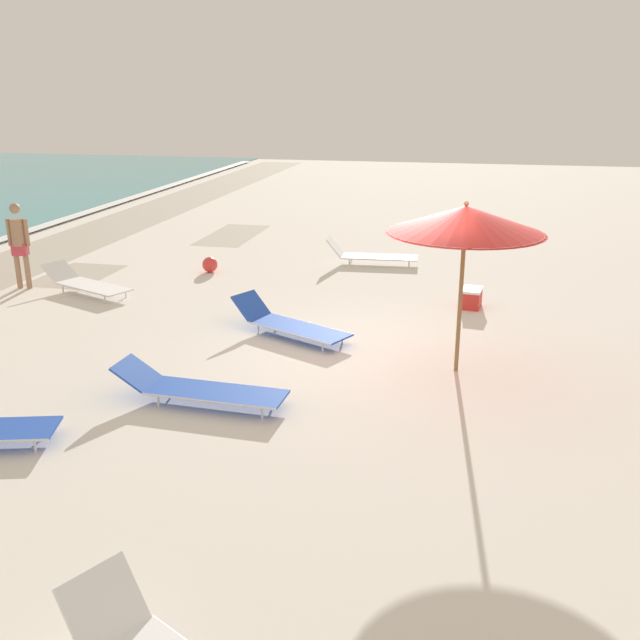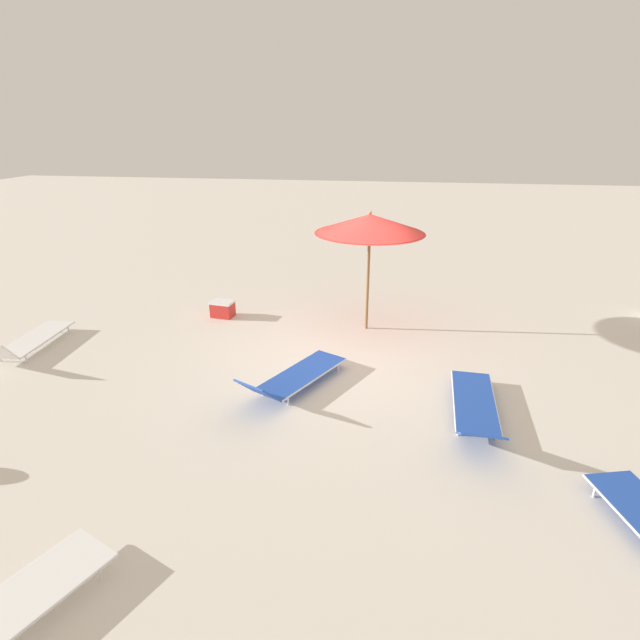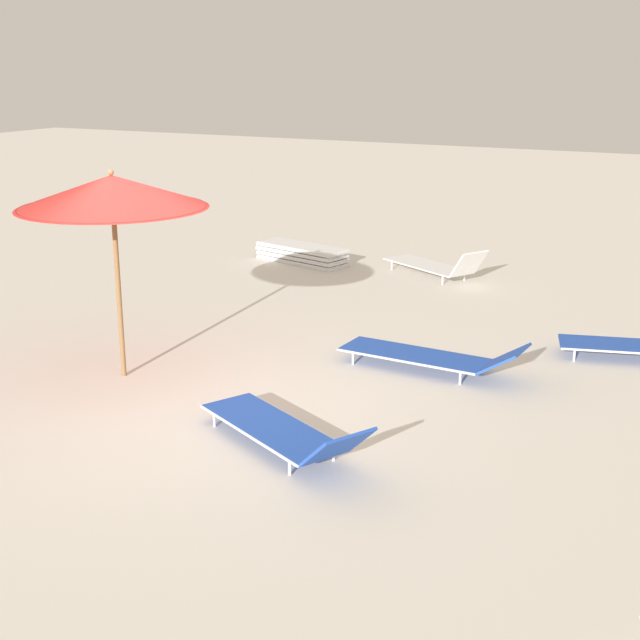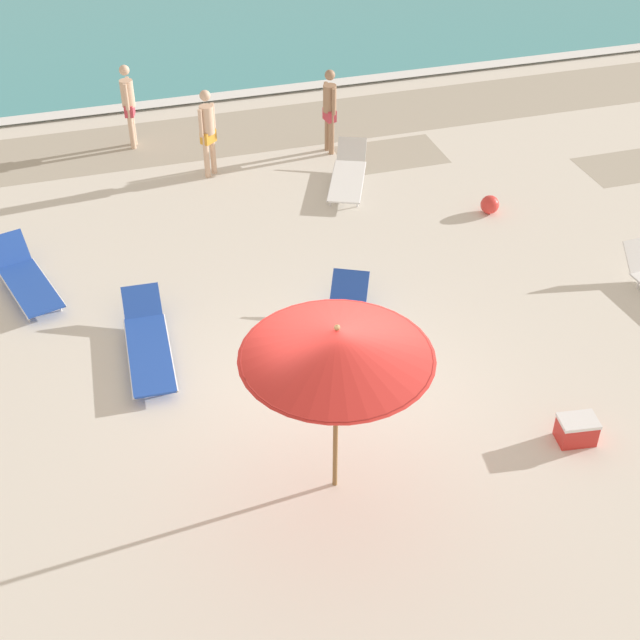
{
  "view_description": "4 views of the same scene",
  "coord_description": "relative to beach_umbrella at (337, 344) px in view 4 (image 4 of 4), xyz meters",
  "views": [
    {
      "loc": [
        -10.3,
        -1.18,
        3.99
      ],
      "look_at": [
        -0.44,
        0.94,
        0.68
      ],
      "focal_mm": 40.0,
      "sensor_mm": 36.0,
      "label": 1
    },
    {
      "loc": [
        -0.93,
        8.83,
        4.11
      ],
      "look_at": [
        0.33,
        0.97,
        0.95
      ],
      "focal_mm": 28.0,
      "sensor_mm": 36.0,
      "label": 2
    },
    {
      "loc": [
        7.65,
        5.71,
        3.73
      ],
      "look_at": [
        -0.42,
        1.56,
        1.04
      ],
      "focal_mm": 50.0,
      "sensor_mm": 36.0,
      "label": 3
    },
    {
      "loc": [
        -2.75,
        -8.4,
        8.32
      ],
      "look_at": [
        0.21,
        1.35,
        0.7
      ],
      "focal_mm": 50.0,
      "sensor_mm": 36.0,
      "label": 4
    }
  ],
  "objects": [
    {
      "name": "ground_plane",
      "position": [
        0.34,
        1.1,
        -2.32
      ],
      "size": [
        60.0,
        60.0,
        0.16
      ],
      "color": "silver"
    },
    {
      "name": "beach_umbrella",
      "position": [
        0.0,
        0.0,
        0.0
      ],
      "size": [
        2.22,
        2.22,
        2.5
      ],
      "color": "olive",
      "rests_on": "ground_plane"
    },
    {
      "name": "sun_lounger_beside_umbrella",
      "position": [
        2.64,
        7.47,
        -2.03
      ],
      "size": [
        1.41,
        2.22,
        0.5
      ],
      "rotation": [
        0.0,
        0.0,
        -0.41
      ],
      "color": "white",
      "rests_on": "ground_plane"
    },
    {
      "name": "sun_lounger_near_water_left",
      "position": [
        -3.51,
        5.52,
        -2.02
      ],
      "size": [
        1.12,
        2.06,
        0.61
      ],
      "rotation": [
        0.0,
        0.0,
        0.28
      ],
      "color": "blue",
      "rests_on": "ground_plane"
    },
    {
      "name": "sun_lounger_near_water_right",
      "position": [
        0.99,
        2.8,
        -2.02
      ],
      "size": [
        1.53,
        2.25,
        0.56
      ],
      "rotation": [
        0.0,
        0.0,
        -0.46
      ],
      "color": "blue",
      "rests_on": "ground_plane"
    },
    {
      "name": "sun_lounger_mid_beach_pair_a",
      "position": [
        -1.85,
        3.28,
        -2.03
      ],
      "size": [
        0.72,
        2.34,
        0.48
      ],
      "rotation": [
        0.0,
        0.0,
        -0.05
      ],
      "color": "blue",
      "rests_on": "ground_plane"
    },
    {
      "name": "beachgoer_wading_adult",
      "position": [
        0.15,
        8.62,
        -1.24
      ],
      "size": [
        0.36,
        0.33,
        1.76
      ],
      "rotation": [
        0.0,
        0.0,
        3.84
      ],
      "color": "beige",
      "rests_on": "ground_plane"
    },
    {
      "name": "beachgoer_shoreline_child",
      "position": [
        2.72,
        8.92,
        -1.24
      ],
      "size": [
        0.27,
        0.45,
        1.76
      ],
      "rotation": [
        0.0,
        0.0,
        4.86
      ],
      "color": "#A37A5B",
      "rests_on": "ground_plane"
    },
    {
      "name": "beachgoer_strolling_adult",
      "position": [
        -1.15,
        10.36,
        -1.24
      ],
      "size": [
        0.27,
        0.44,
        1.76
      ],
      "rotation": [
        0.0,
        0.0,
        4.47
      ],
      "color": "beige",
      "rests_on": "ground_plane"
    },
    {
      "name": "beach_ball",
      "position": [
        4.8,
        5.62,
        -2.06
      ],
      "size": [
        0.34,
        0.34,
        0.34
      ],
      "color": "red",
      "rests_on": "ground_plane"
    },
    {
      "name": "cooler_box",
      "position": [
        3.27,
        -0.18,
        -2.05
      ],
      "size": [
        0.54,
        0.42,
        0.37
      ],
      "rotation": [
        0.0,
        0.0,
        3.0
      ],
      "color": "red",
      "rests_on": "ground_plane"
    }
  ]
}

